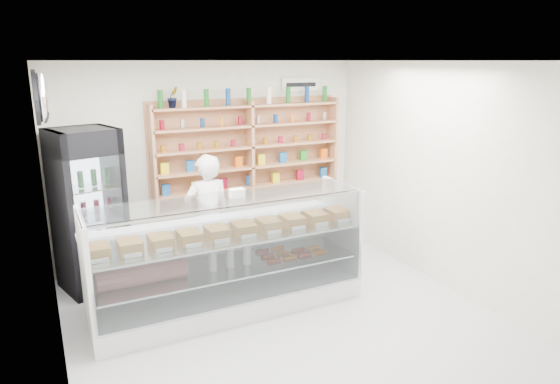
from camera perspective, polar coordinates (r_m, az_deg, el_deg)
room at (r=5.02m, az=1.74°, el=-1.42°), size 5.00×5.00×5.00m
display_counter at (r=5.87m, az=-5.91°, el=-9.80°), size 3.09×0.92×1.34m
shop_worker at (r=6.50m, az=-8.27°, el=-2.95°), size 0.61×0.40×1.67m
drinks_cooler at (r=6.58m, az=-21.02°, el=-1.95°), size 0.89×0.88×2.02m
wall_shelving at (r=7.25m, az=-3.49°, el=5.19°), size 2.84×0.28×1.33m
potted_plant at (r=6.82m, az=-12.14°, el=10.57°), size 0.19×0.18×0.28m
security_mirror at (r=5.46m, az=-25.60°, el=9.70°), size 0.15×0.50×0.50m
wall_sign at (r=7.66m, az=2.36°, el=12.17°), size 0.62×0.03×0.20m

